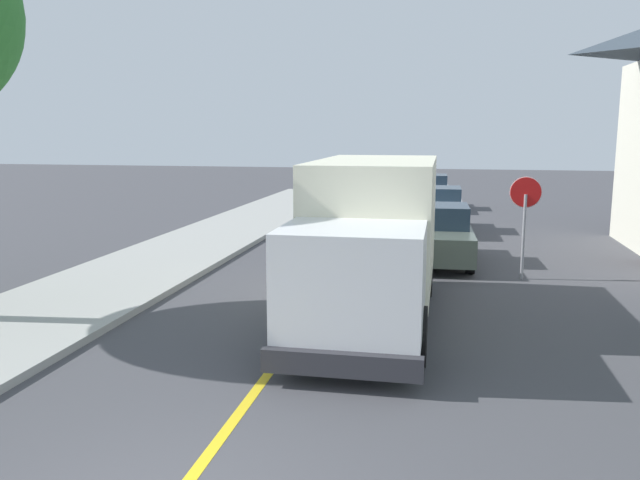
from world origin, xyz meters
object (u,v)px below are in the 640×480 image
at_px(parked_car_near, 440,235).
at_px(stop_sign, 525,208).
at_px(parked_car_mid, 439,210).
at_px(parked_car_far, 430,193).
at_px(box_truck, 372,233).

relative_size(parked_car_near, stop_sign, 1.68).
bearing_deg(parked_car_mid, stop_sign, -73.82).
bearing_deg(parked_car_near, stop_sign, -39.47).
height_order(parked_car_near, parked_car_far, same).
bearing_deg(parked_car_near, parked_car_mid, 91.10).
height_order(box_truck, parked_car_near, box_truck).
height_order(parked_car_mid, stop_sign, stop_sign).
height_order(parked_car_near, stop_sign, stop_sign).
xyz_separation_m(box_truck, parked_car_mid, (1.17, 11.99, -0.97)).
relative_size(box_truck, parked_car_far, 1.62).
bearing_deg(parked_car_mid, box_truck, -95.59).
height_order(box_truck, parked_car_far, box_truck).
bearing_deg(box_truck, stop_sign, 51.17).
bearing_deg(parked_car_far, stop_sign, -79.37).
relative_size(box_truck, stop_sign, 2.71).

